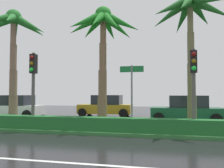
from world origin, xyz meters
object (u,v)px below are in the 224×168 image
(traffic_signal_median_right, at_px, (194,75))
(street_name_sign, at_px, (132,88))
(palm_tree_mid_left, at_px, (14,33))
(traffic_signal_median_left, at_px, (33,76))
(palm_tree_centre_left, at_px, (103,31))
(car_in_traffic_third, at_px, (186,110))
(car_in_traffic_leading, at_px, (15,107))
(palm_tree_centre, at_px, (190,17))
(car_in_traffic_second, at_px, (106,106))

(traffic_signal_median_right, bearing_deg, street_name_sign, 176.59)
(palm_tree_mid_left, height_order, traffic_signal_median_left, palm_tree_mid_left)
(palm_tree_centre_left, height_order, car_in_traffic_third, palm_tree_centre_left)
(car_in_traffic_leading, bearing_deg, palm_tree_mid_left, 123.36)
(palm_tree_mid_left, height_order, car_in_traffic_third, palm_tree_mid_left)
(palm_tree_centre_left, bearing_deg, palm_tree_centre, 0.43)
(traffic_signal_median_left, bearing_deg, car_in_traffic_second, 78.77)
(palm_tree_mid_left, xyz_separation_m, car_in_traffic_second, (3.97, 6.55, -4.57))
(palm_tree_centre_left, bearing_deg, traffic_signal_median_left, -151.55)
(car_in_traffic_leading, distance_m, car_in_traffic_second, 7.00)
(car_in_traffic_third, bearing_deg, car_in_traffic_second, -26.23)
(traffic_signal_median_left, distance_m, car_in_traffic_leading, 7.40)
(street_name_sign, relative_size, car_in_traffic_third, 0.70)
(traffic_signal_median_right, distance_m, street_name_sign, 2.77)
(traffic_signal_median_right, bearing_deg, car_in_traffic_second, 126.36)
(traffic_signal_median_right, xyz_separation_m, car_in_traffic_third, (0.07, 5.14, -1.82))
(car_in_traffic_second, distance_m, car_in_traffic_third, 6.74)
(car_in_traffic_leading, bearing_deg, street_name_sign, 152.24)
(palm_tree_mid_left, distance_m, street_name_sign, 8.09)
(traffic_signal_median_left, bearing_deg, street_name_sign, 2.96)
(palm_tree_centre, bearing_deg, street_name_sign, -151.65)
(street_name_sign, distance_m, car_in_traffic_second, 8.69)
(palm_tree_mid_left, distance_m, car_in_traffic_second, 8.92)
(palm_tree_centre, distance_m, traffic_signal_median_left, 8.38)
(palm_tree_centre_left, xyz_separation_m, car_in_traffic_third, (4.55, 3.54, -4.40))
(traffic_signal_median_left, bearing_deg, car_in_traffic_third, 34.28)
(street_name_sign, distance_m, car_in_traffic_leading, 10.99)
(palm_tree_centre_left, height_order, street_name_sign, palm_tree_centre_left)
(car_in_traffic_second, bearing_deg, palm_tree_mid_left, 58.78)
(palm_tree_centre_left, distance_m, car_in_traffic_third, 7.25)
(traffic_signal_median_right, xyz_separation_m, car_in_traffic_second, (-5.98, 8.12, -1.82))
(car_in_traffic_leading, relative_size, car_in_traffic_third, 1.00)
(palm_tree_centre_left, relative_size, car_in_traffic_second, 1.49)
(palm_tree_centre, xyz_separation_m, traffic_signal_median_right, (-0.03, -1.64, -3.05))
(traffic_signal_median_right, relative_size, car_in_traffic_leading, 0.84)
(traffic_signal_median_right, relative_size, car_in_traffic_second, 0.84)
(palm_tree_mid_left, height_order, street_name_sign, palm_tree_mid_left)
(traffic_signal_median_right, relative_size, street_name_sign, 1.21)
(palm_tree_centre, bearing_deg, traffic_signal_median_right, -91.06)
(street_name_sign, xyz_separation_m, car_in_traffic_third, (2.77, 4.98, -1.25))
(palm_tree_mid_left, bearing_deg, palm_tree_centre_left, 0.34)
(palm_tree_mid_left, height_order, palm_tree_centre_left, palm_tree_mid_left)
(palm_tree_centre, relative_size, car_in_traffic_third, 1.60)
(street_name_sign, distance_m, car_in_traffic_third, 5.83)
(car_in_traffic_third, bearing_deg, street_name_sign, 60.89)
(car_in_traffic_second, bearing_deg, car_in_traffic_third, 153.77)
(palm_tree_centre, height_order, car_in_traffic_third, palm_tree_centre)
(car_in_traffic_second, relative_size, car_in_traffic_third, 1.00)
(traffic_signal_median_left, xyz_separation_m, car_in_traffic_leading, (-4.76, 5.34, -1.89))
(palm_tree_mid_left, height_order, car_in_traffic_leading, palm_tree_mid_left)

